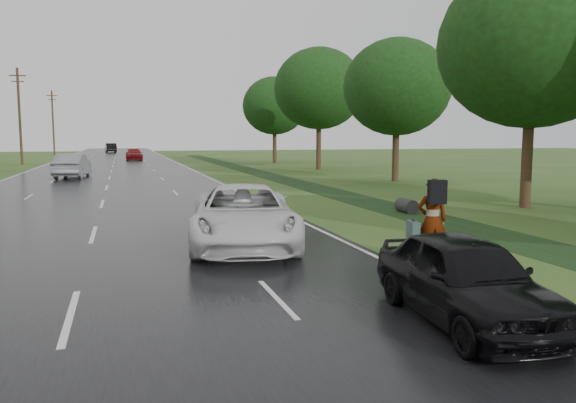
{
  "coord_description": "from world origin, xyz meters",
  "views": [
    {
      "loc": [
        0.9,
        -9.51,
        2.95
      ],
      "look_at": [
        4.93,
        4.13,
        1.3
      ],
      "focal_mm": 35.0,
      "sensor_mm": 36.0,
      "label": 1
    }
  ],
  "objects_px": {
    "silver_sedan": "(72,166)",
    "pedestrian": "(431,219)",
    "white_pickup": "(244,216)",
    "dark_sedan": "(466,279)"
  },
  "relations": [
    {
      "from": "silver_sedan",
      "to": "pedestrian",
      "type": "bearing_deg",
      "value": 114.78
    },
    {
      "from": "white_pickup",
      "to": "silver_sedan",
      "type": "bearing_deg",
      "value": 112.67
    },
    {
      "from": "white_pickup",
      "to": "dark_sedan",
      "type": "relative_size",
      "value": 1.43
    },
    {
      "from": "pedestrian",
      "to": "white_pickup",
      "type": "relative_size",
      "value": 0.34
    },
    {
      "from": "dark_sedan",
      "to": "silver_sedan",
      "type": "xyz_separation_m",
      "value": [
        -8.5,
        35.01,
        0.16
      ]
    },
    {
      "from": "pedestrian",
      "to": "silver_sedan",
      "type": "height_order",
      "value": "pedestrian"
    },
    {
      "from": "white_pickup",
      "to": "dark_sedan",
      "type": "height_order",
      "value": "white_pickup"
    },
    {
      "from": "white_pickup",
      "to": "dark_sedan",
      "type": "bearing_deg",
      "value": -64.21
    },
    {
      "from": "pedestrian",
      "to": "dark_sedan",
      "type": "relative_size",
      "value": 0.48
    },
    {
      "from": "pedestrian",
      "to": "white_pickup",
      "type": "xyz_separation_m",
      "value": [
        -3.89,
        2.93,
        -0.17
      ]
    }
  ]
}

